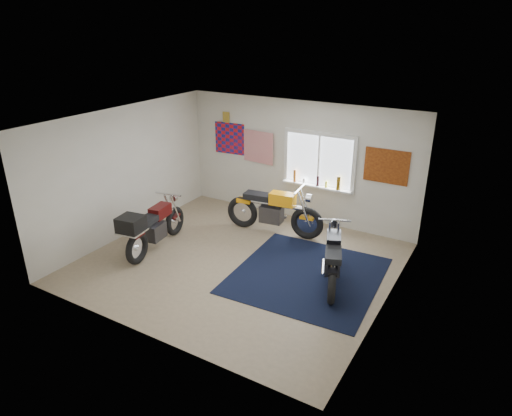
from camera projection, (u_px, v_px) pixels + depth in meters
The scene contains 10 objects.
ground at pixel (239, 262), 8.67m from camera, with size 5.50×5.50×0.00m, color #9E896B.
room_shell at pixel (238, 181), 8.04m from camera, with size 5.50×5.50×5.50m.
navy_rug at pixel (307, 275), 8.23m from camera, with size 2.50×2.60×0.01m, color black.
window_assembly at pixel (319, 164), 9.87m from camera, with size 1.66×0.17×1.26m.
oil_bottles at pixel (320, 181), 9.91m from camera, with size 1.11×0.09×0.30m.
flag_display at pixel (226, 117), 10.70m from camera, with size 1.60×0.10×1.17m.
triumph_poster at pixel (386, 166), 9.14m from camera, with size 0.90×0.03×0.70m, color #A54C14.
yellow_triumph at pixel (274, 212), 9.71m from camera, with size 2.19×0.66×1.11m.
black_chrome_bike at pixel (332, 260), 7.89m from camera, with size 0.85×1.83×0.98m.
maroon_tourer at pixel (151, 227), 8.90m from camera, with size 0.73×1.98×1.00m.
Camera 1 is at (4.12, -6.40, 4.29)m, focal length 32.00 mm.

